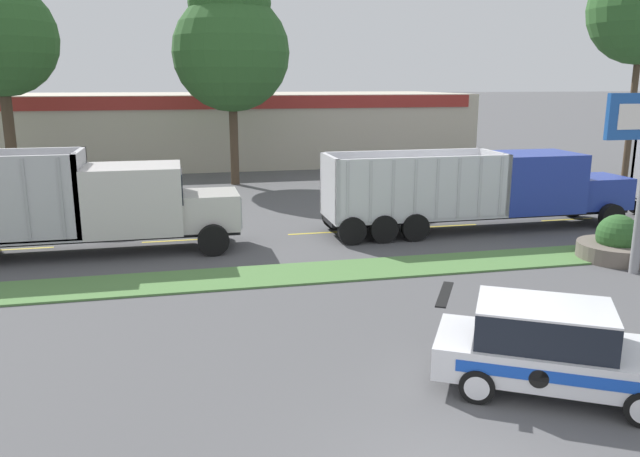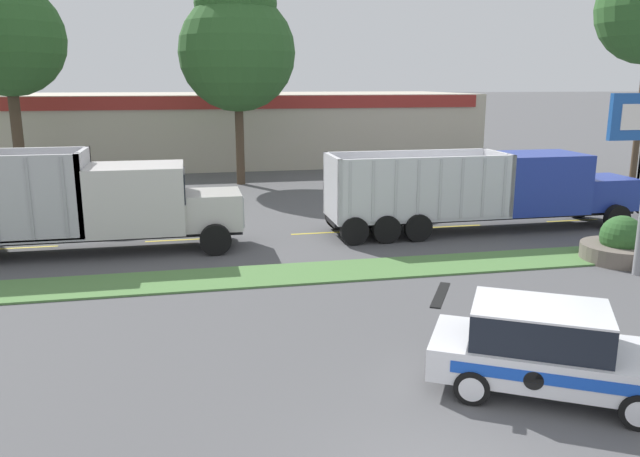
% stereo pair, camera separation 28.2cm
% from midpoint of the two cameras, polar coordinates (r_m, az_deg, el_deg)
% --- Properties ---
extents(grass_verge, '(120.00, 2.09, 0.06)m').
position_cam_midpoint_polar(grass_verge, '(19.04, -1.09, -4.06)').
color(grass_verge, '#517F42').
rests_on(grass_verge, ground_plane).
extents(centre_line_3, '(2.40, 0.14, 0.01)m').
position_cam_midpoint_polar(centre_line_3, '(24.26, -26.25, -1.70)').
color(centre_line_3, yellow).
rests_on(centre_line_3, ground_plane).
extents(centre_line_4, '(2.40, 0.14, 0.01)m').
position_cam_midpoint_polar(centre_line_4, '(23.55, -13.40, -1.08)').
color(centre_line_4, yellow).
rests_on(centre_line_4, ground_plane).
extents(centre_line_5, '(2.40, 0.14, 0.01)m').
position_cam_midpoint_polar(centre_line_5, '(24.07, -0.45, -0.40)').
color(centre_line_5, yellow).
rests_on(centre_line_5, ground_plane).
extents(centre_line_6, '(2.40, 0.14, 0.01)m').
position_cam_midpoint_polar(centre_line_6, '(25.73, 11.38, 0.24)').
color(centre_line_6, yellow).
rests_on(centre_line_6, ground_plane).
extents(centre_line_7, '(2.40, 0.14, 0.01)m').
position_cam_midpoint_polar(centre_line_7, '(28.35, 21.40, 0.77)').
color(centre_line_7, yellow).
rests_on(centre_line_7, ground_plane).
extents(dump_truck_lead, '(12.43, 2.79, 3.08)m').
position_cam_midpoint_polar(dump_truck_lead, '(25.71, 16.36, 3.42)').
color(dump_truck_lead, black).
rests_on(dump_truck_lead, ground_plane).
extents(dump_truck_trail, '(12.33, 2.78, 3.52)m').
position_cam_midpoint_polar(dump_truck_trail, '(22.37, -20.99, 1.82)').
color(dump_truck_trail, black).
rests_on(dump_truck_trail, ground_plane).
extents(rally_car, '(4.77, 3.83, 1.72)m').
position_cam_midpoint_polar(rally_car, '(12.60, 19.80, -10.20)').
color(rally_car, white).
rests_on(rally_car, ground_plane).
extents(stone_planter, '(2.48, 2.48, 1.49)m').
position_cam_midpoint_polar(stone_planter, '(22.58, 25.18, -1.31)').
color(stone_planter, '#6B6056').
rests_on(stone_planter, ground_plane).
extents(store_building_backdrop, '(31.87, 12.10, 4.85)m').
position_cam_midpoint_polar(store_building_backdrop, '(46.43, -7.65, 9.16)').
color(store_building_backdrop, '#BCB29E').
rests_on(store_building_backdrop, ground_plane).
extents(tree_behind_right, '(6.34, 6.34, 11.97)m').
position_cam_midpoint_polar(tree_behind_right, '(35.47, -8.39, 16.64)').
color(tree_behind_right, '#473828').
rests_on(tree_behind_right, ground_plane).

